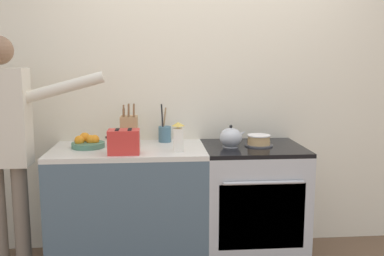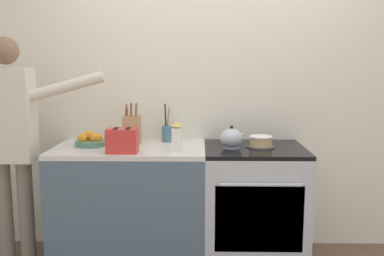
{
  "view_description": "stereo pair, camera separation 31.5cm",
  "coord_description": "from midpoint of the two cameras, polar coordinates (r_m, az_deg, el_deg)",
  "views": [
    {
      "loc": [
        -0.45,
        -2.81,
        1.54
      ],
      "look_at": [
        -0.19,
        0.29,
        1.05
      ],
      "focal_mm": 40.0,
      "sensor_mm": 36.0,
      "label": 1
    },
    {
      "loc": [
        -0.13,
        -2.82,
        1.54
      ],
      "look_at": [
        -0.19,
        0.29,
        1.05
      ],
      "focal_mm": 40.0,
      "sensor_mm": 36.0,
      "label": 2
    }
  ],
  "objects": [
    {
      "name": "wall_back",
      "position": [
        3.5,
        5.74,
        4.96
      ],
      "size": [
        8.0,
        0.04,
        2.6
      ],
      "color": "silver",
      "rests_on": "ground_plane"
    },
    {
      "name": "counter_cabinet",
      "position": [
        3.35,
        -5.49,
        -10.12
      ],
      "size": [
        1.14,
        0.65,
        0.9
      ],
      "color": "#4C6070",
      "rests_on": "ground_plane"
    },
    {
      "name": "stove_range",
      "position": [
        3.37,
        10.9,
        -10.09
      ],
      "size": [
        0.75,
        0.68,
        0.9
      ],
      "color": "#B7BABF",
      "rests_on": "ground_plane"
    },
    {
      "name": "layer_cake",
      "position": [
        3.26,
        11.89,
        -1.86
      ],
      "size": [
        0.21,
        0.21,
        0.08
      ],
      "color": "#4C4C51",
      "rests_on": "stove_range"
    },
    {
      "name": "tea_kettle",
      "position": [
        3.2,
        8.14,
        -1.39
      ],
      "size": [
        0.21,
        0.17,
        0.17
      ],
      "color": "#B7BABF",
      "rests_on": "stove_range"
    },
    {
      "name": "knife_block",
      "position": [
        3.32,
        -5.35,
        -0.18
      ],
      "size": [
        0.13,
        0.13,
        0.32
      ],
      "color": "tan",
      "rests_on": "counter_cabinet"
    },
    {
      "name": "utensil_crock",
      "position": [
        3.42,
        -0.6,
        -0.66
      ],
      "size": [
        0.1,
        0.1,
        0.3
      ],
      "color": "#477084",
      "rests_on": "counter_cabinet"
    },
    {
      "name": "fruit_bowl",
      "position": [
        3.32,
        -10.71,
        -1.69
      ],
      "size": [
        0.24,
        0.24,
        0.1
      ],
      "color": "#4C7F66",
      "rests_on": "counter_cabinet"
    },
    {
      "name": "toaster",
      "position": [
        3.02,
        -6.35,
        -1.7
      ],
      "size": [
        0.23,
        0.14,
        0.17
      ],
      "color": "red",
      "rests_on": "counter_cabinet"
    },
    {
      "name": "milk_carton",
      "position": [
        3.05,
        0.9,
        -1.25
      ],
      "size": [
        0.07,
        0.07,
        0.21
      ],
      "color": "white",
      "rests_on": "counter_cabinet"
    },
    {
      "name": "person_baker",
      "position": [
        3.28,
        -20.44,
        -0.65
      ],
      "size": [
        0.95,
        0.2,
        1.71
      ],
      "rotation": [
        0.0,
        0.0,
        -0.19
      ],
      "color": "#7A6B5B",
      "rests_on": "ground_plane"
    }
  ]
}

